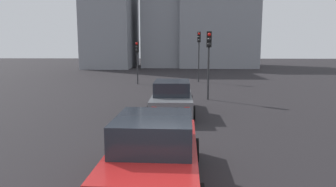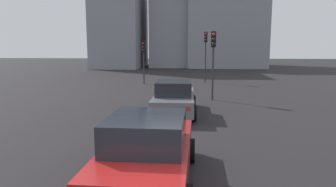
# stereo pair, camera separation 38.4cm
# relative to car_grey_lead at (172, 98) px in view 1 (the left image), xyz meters

# --- Properties ---
(car_grey_lead) EXTENTS (4.74, 1.99, 1.54)m
(car_grey_lead) POSITION_rel_car_grey_lead_xyz_m (0.00, 0.00, 0.00)
(car_grey_lead) COLOR slate
(car_grey_lead) RESTS_ON ground_plane
(car_red_second) EXTENTS (4.54, 2.13, 1.60)m
(car_red_second) POSITION_rel_car_grey_lead_xyz_m (-7.44, 0.19, 0.02)
(car_red_second) COLOR maroon
(car_red_second) RESTS_ON ground_plane
(traffic_light_near_left) EXTENTS (0.33, 0.30, 3.52)m
(traffic_light_near_left) POSITION_rel_car_grey_lead_xyz_m (11.49, 3.17, 1.80)
(traffic_light_near_left) COLOR #2D2D30
(traffic_light_near_left) RESTS_ON ground_plane
(traffic_light_near_right) EXTENTS (0.32, 0.29, 3.93)m
(traffic_light_near_right) POSITION_rel_car_grey_lead_xyz_m (3.92, -2.01, 2.09)
(traffic_light_near_right) COLOR #2D2D30
(traffic_light_near_right) RESTS_ON ground_plane
(traffic_light_far_left) EXTENTS (0.32, 0.30, 4.37)m
(traffic_light_far_left) POSITION_rel_car_grey_lead_xyz_m (13.17, -2.01, 2.39)
(traffic_light_far_left) COLOR #2D2D30
(traffic_light_far_left) RESTS_ON ground_plane
(building_facade_left) EXTENTS (13.26, 11.36, 12.67)m
(building_facade_left) POSITION_rel_car_grey_lead_xyz_m (36.59, -5.98, 5.59)
(building_facade_left) COLOR gray
(building_facade_left) RESTS_ON ground_plane
(building_facade_center) EXTENTS (9.02, 6.69, 11.96)m
(building_facade_center) POSITION_rel_car_grey_lead_xyz_m (35.48, 2.02, 5.23)
(building_facade_center) COLOR gray
(building_facade_center) RESTS_ON ground_plane
(building_facade_right) EXTENTS (12.11, 6.68, 17.08)m
(building_facade_right) POSITION_rel_car_grey_lead_xyz_m (33.60, 10.02, 7.79)
(building_facade_right) COLOR gray
(building_facade_right) RESTS_ON ground_plane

